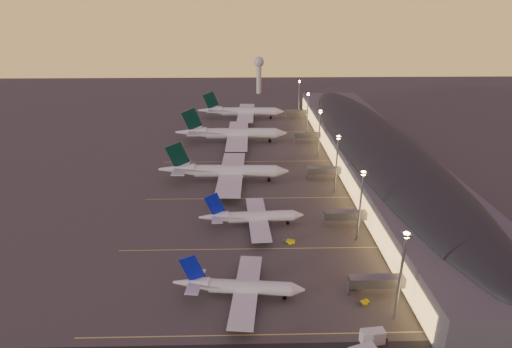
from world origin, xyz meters
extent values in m
plane|color=#3C3937|center=(0.00, 0.00, 0.00)|extent=(700.00, 700.00, 0.00)
cylinder|color=silver|center=(-1.47, -30.48, 3.47)|extent=(23.08, 6.17, 3.88)
cone|color=silver|center=(11.70, -31.82, 3.47)|extent=(4.05, 4.23, 3.88)
cone|color=silver|center=(-17.93, -28.80, 3.96)|extent=(10.64, 4.91, 3.88)
cube|color=silver|center=(-2.57, -30.37, 2.79)|extent=(9.90, 33.19, 0.43)
cylinder|color=#0B159D|center=(-1.11, -23.29, 1.48)|extent=(5.42, 3.42, 2.91)
cylinder|color=#0B159D|center=(-2.57, -37.59, 1.48)|extent=(5.42, 3.42, 2.91)
cube|color=#0B159D|center=(-17.42, -28.85, 8.99)|extent=(7.13, 1.30, 8.42)
cube|color=silver|center=(-16.69, -28.93, 4.54)|extent=(4.85, 12.08, 0.27)
cylinder|color=black|center=(8.06, -31.45, 0.77)|extent=(0.34, 0.34, 1.53)
cylinder|color=black|center=(8.06, -31.45, 0.54)|extent=(1.15, 0.79, 1.09)
cylinder|color=black|center=(-3.02, -27.59, 0.77)|extent=(0.34, 0.34, 1.53)
cylinder|color=black|center=(-3.02, -27.59, 0.54)|extent=(1.15, 0.79, 1.09)
cylinder|color=black|center=(-3.58, -32.99, 0.77)|extent=(0.34, 0.34, 1.53)
cylinder|color=black|center=(-3.58, -32.99, 0.54)|extent=(1.15, 0.79, 1.09)
cylinder|color=silver|center=(2.98, 11.37, 3.63)|extent=(24.02, 5.32, 4.06)
cone|color=silver|center=(16.81, 12.10, 3.63)|extent=(4.06, 4.26, 4.06)
cone|color=silver|center=(-14.29, 10.45, 4.14)|extent=(10.97, 4.63, 4.06)
cube|color=silver|center=(1.83, 11.31, 2.92)|extent=(8.73, 34.50, 0.45)
cylinder|color=#0B159D|center=(2.20, 18.86, 1.55)|extent=(5.54, 3.33, 3.04)
cylinder|color=#0B159D|center=(3.00, 3.84, 1.55)|extent=(5.54, 3.33, 3.04)
cube|color=#0B159D|center=(-13.76, 10.48, 9.40)|extent=(7.46, 1.00, 8.80)
cube|color=silver|center=(-12.99, 10.52, 4.75)|extent=(4.49, 12.49, 0.28)
cylinder|color=black|center=(12.98, 11.90, 0.80)|extent=(0.34, 0.34, 1.60)
cylinder|color=black|center=(12.98, 11.90, 0.57)|extent=(1.17, 0.77, 1.14)
cylinder|color=black|center=(0.91, 14.10, 0.80)|extent=(0.34, 0.34, 1.60)
cylinder|color=black|center=(0.91, 14.10, 0.57)|extent=(1.17, 0.77, 1.14)
cylinder|color=black|center=(1.22, 8.43, 0.80)|extent=(0.34, 0.34, 1.60)
cylinder|color=black|center=(1.22, 8.43, 0.57)|extent=(1.17, 0.77, 1.14)
cylinder|color=silver|center=(-7.32, 53.93, 5.03)|extent=(37.10, 6.88, 5.58)
cone|color=silver|center=(14.11, 53.17, 5.03)|extent=(6.15, 5.79, 5.58)
cone|color=silver|center=(-34.11, 54.87, 5.72)|extent=(16.86, 6.17, 5.58)
cube|color=silver|center=(-9.11, 53.99, 4.05)|extent=(12.61, 54.32, 0.61)
cylinder|color=#55585C|center=(-7.50, 65.81, 2.16)|extent=(8.48, 4.48, 4.19)
cylinder|color=#55585C|center=(-8.33, 42.08, 2.16)|extent=(8.48, 4.48, 4.19)
cube|color=black|center=(-33.27, 54.84, 12.94)|extent=(11.04, 1.22, 12.39)
cube|color=silver|center=(-32.08, 54.80, 6.56)|extent=(6.64, 19.63, 0.39)
cylinder|color=black|center=(8.18, 53.38, 1.12)|extent=(0.46, 0.46, 2.23)
cylinder|color=black|center=(8.18, 53.38, 0.78)|extent=(1.60, 1.03, 1.56)
cylinder|color=black|center=(-10.16, 57.94, 1.12)|extent=(0.46, 0.46, 2.23)
cylinder|color=black|center=(-10.16, 57.94, 0.78)|extent=(1.60, 1.03, 1.56)
cylinder|color=black|center=(-10.44, 50.12, 1.12)|extent=(0.46, 0.46, 2.23)
cylinder|color=black|center=(-10.44, 50.12, 0.78)|extent=(1.60, 1.03, 1.56)
cylinder|color=silver|center=(-5.08, 113.19, 5.50)|extent=(40.47, 6.67, 6.11)
cone|color=silver|center=(18.37, 112.86, 5.50)|extent=(6.60, 6.20, 6.11)
cone|color=silver|center=(-34.39, 113.60, 6.26)|extent=(18.32, 6.36, 6.11)
cube|color=silver|center=(-7.03, 113.21, 4.43)|extent=(12.55, 59.20, 0.67)
cylinder|color=#55585C|center=(-5.55, 126.18, 2.37)|extent=(9.18, 4.71, 4.58)
cylinder|color=#55585C|center=(-5.91, 100.21, 2.37)|extent=(9.18, 4.71, 4.58)
cube|color=black|center=(-33.48, 113.58, 14.15)|extent=(12.06, 1.08, 13.55)
cube|color=silver|center=(-32.17, 113.56, 7.18)|extent=(6.81, 21.34, 0.43)
cylinder|color=black|center=(11.89, 112.95, 1.22)|extent=(0.50, 0.50, 2.44)
cylinder|color=black|center=(11.89, 112.95, 0.86)|extent=(1.72, 1.09, 1.71)
cylinder|color=black|center=(-8.27, 117.51, 1.22)|extent=(0.50, 0.50, 2.44)
cylinder|color=black|center=(-8.27, 117.51, 0.86)|extent=(1.72, 1.09, 1.71)
cylinder|color=black|center=(-8.39, 108.96, 1.22)|extent=(0.50, 0.50, 2.44)
cylinder|color=black|center=(-8.39, 108.96, 0.86)|extent=(1.72, 1.09, 1.71)
cylinder|color=silver|center=(-0.15, 168.83, 5.13)|extent=(37.92, 7.14, 5.71)
cone|color=silver|center=(21.74, 167.99, 5.13)|extent=(6.30, 5.93, 5.71)
cone|color=silver|center=(-27.51, 169.88, 5.85)|extent=(17.24, 6.35, 5.71)
cube|color=silver|center=(-1.98, 168.90, 4.14)|extent=(13.06, 55.53, 0.63)
cylinder|color=#55585C|center=(-0.29, 180.98, 2.21)|extent=(8.68, 4.60, 4.28)
cylinder|color=#55585C|center=(-1.22, 156.73, 2.21)|extent=(8.68, 4.60, 4.28)
cube|color=black|center=(-26.66, 169.85, 13.22)|extent=(11.28, 1.29, 12.66)
cube|color=silver|center=(-25.45, 169.80, 6.70)|extent=(6.84, 20.07, 0.40)
cylinder|color=black|center=(15.68, 168.22, 1.14)|extent=(0.47, 0.47, 2.28)
cylinder|color=black|center=(15.68, 168.22, 0.80)|extent=(1.63, 1.06, 1.60)
cylinder|color=black|center=(-3.04, 172.94, 1.14)|extent=(0.47, 0.47, 2.28)
cylinder|color=black|center=(-3.04, 172.94, 0.80)|extent=(1.63, 1.06, 1.60)
cylinder|color=black|center=(-3.34, 164.96, 1.14)|extent=(0.47, 0.47, 2.28)
cylinder|color=black|center=(-3.34, 164.96, 0.80)|extent=(1.63, 1.06, 1.60)
cube|color=#525157|center=(62.00, 72.50, 6.00)|extent=(40.00, 255.00, 12.00)
ellipsoid|color=black|center=(62.00, 72.50, 12.00)|extent=(39.00, 253.00, 10.92)
cube|color=#EBAD57|center=(41.80, 72.50, 5.00)|extent=(0.40, 244.80, 8.00)
cube|color=#55585C|center=(34.00, -30.00, 4.50)|extent=(16.00, 3.20, 3.00)
cylinder|color=slate|center=(26.00, -30.00, 2.20)|extent=(0.70, 0.70, 4.40)
cube|color=#55585C|center=(34.00, 10.00, 4.50)|extent=(16.00, 3.20, 3.00)
cylinder|color=slate|center=(26.00, 10.00, 2.20)|extent=(0.70, 0.70, 4.40)
cube|color=#55585C|center=(34.00, 55.00, 4.50)|extent=(16.00, 3.20, 3.00)
cylinder|color=slate|center=(26.00, 55.00, 2.20)|extent=(0.70, 0.70, 4.40)
cube|color=#55585C|center=(34.00, 112.00, 4.50)|extent=(16.00, 3.20, 3.00)
cylinder|color=slate|center=(26.00, 112.00, 2.20)|extent=(0.70, 0.70, 4.40)
cube|color=#55585C|center=(34.00, 168.00, 4.50)|extent=(16.00, 3.20, 3.00)
cylinder|color=slate|center=(26.00, 168.00, 2.20)|extent=(0.70, 0.70, 4.40)
cylinder|color=slate|center=(36.00, -40.00, 12.50)|extent=(0.70, 0.70, 25.00)
cube|color=slate|center=(36.00, -40.00, 25.20)|extent=(2.20, 2.20, 0.50)
sphere|color=#EDBD55|center=(36.00, -40.00, 25.00)|extent=(1.80, 1.80, 1.80)
cylinder|color=slate|center=(36.00, 0.00, 12.50)|extent=(0.70, 0.70, 25.00)
cube|color=slate|center=(36.00, 0.00, 25.20)|extent=(2.20, 2.20, 0.50)
sphere|color=#EDBD55|center=(36.00, 0.00, 25.00)|extent=(1.80, 1.80, 1.80)
cylinder|color=slate|center=(36.00, 40.00, 12.50)|extent=(0.70, 0.70, 25.00)
cube|color=slate|center=(36.00, 40.00, 25.20)|extent=(2.20, 2.20, 0.50)
sphere|color=#EDBD55|center=(36.00, 40.00, 25.00)|extent=(1.80, 1.80, 1.80)
cylinder|color=slate|center=(36.00, 85.00, 12.50)|extent=(0.70, 0.70, 25.00)
cube|color=slate|center=(36.00, 85.00, 25.20)|extent=(2.20, 2.20, 0.50)
sphere|color=#EDBD55|center=(36.00, 85.00, 25.00)|extent=(1.80, 1.80, 1.80)
cylinder|color=slate|center=(36.00, 130.00, 12.50)|extent=(0.70, 0.70, 25.00)
cube|color=slate|center=(36.00, 130.00, 25.20)|extent=(2.20, 2.20, 0.50)
sphere|color=#EDBD55|center=(36.00, 130.00, 25.00)|extent=(1.80, 1.80, 1.80)
cylinder|color=slate|center=(36.00, 175.00, 12.50)|extent=(0.70, 0.70, 25.00)
cube|color=slate|center=(36.00, 175.00, 25.20)|extent=(2.20, 2.20, 0.50)
sphere|color=#EDBD55|center=(36.00, 175.00, 25.00)|extent=(1.80, 1.80, 1.80)
cylinder|color=silver|center=(10.00, 260.00, 13.00)|extent=(4.40, 4.40, 26.00)
sphere|color=silver|center=(10.00, 260.00, 28.00)|extent=(9.00, 9.00, 9.00)
cube|color=#D8C659|center=(0.00, -45.00, 0.01)|extent=(90.00, 0.36, 0.00)
cube|color=#D8C659|center=(0.00, -5.00, 0.01)|extent=(90.00, 0.36, 0.00)
cube|color=#D8C659|center=(0.00, 35.00, 0.01)|extent=(90.00, 0.36, 0.00)
cube|color=#D8C659|center=(0.00, 80.00, 0.01)|extent=(90.00, 0.36, 0.00)
cube|color=#D8C659|center=(0.00, 135.00, 0.01)|extent=(90.00, 0.36, 0.00)
cube|color=yellow|center=(29.71, -26.92, 0.57)|extent=(2.71, 1.95, 1.14)
cube|color=#55585C|center=(27.87, -27.23, 0.41)|extent=(1.66, 1.57, 0.83)
cylinder|color=black|center=(30.50, -26.00, 0.23)|extent=(0.48, 0.26, 0.46)
cylinder|color=black|center=(30.76, -27.53, 0.23)|extent=(0.48, 0.26, 0.46)
cylinder|color=black|center=(28.66, -26.31, 0.23)|extent=(0.48, 0.26, 0.46)
cylinder|color=black|center=(28.92, -27.84, 0.23)|extent=(0.48, 0.26, 0.46)
cube|color=yellow|center=(29.89, -33.84, 0.48)|extent=(2.42, 2.00, 0.95)
cube|color=#55585C|center=(28.46, -34.45, 0.35)|extent=(1.56, 1.51, 0.69)
cylinder|color=black|center=(30.36, -32.94, 0.19)|extent=(0.41, 0.29, 0.38)
cylinder|color=black|center=(30.86, -34.14, 0.19)|extent=(0.41, 0.29, 0.38)
cylinder|color=black|center=(28.92, -33.54, 0.19)|extent=(0.41, 0.29, 0.38)
cylinder|color=black|center=(29.43, -34.74, 0.19)|extent=(0.41, 0.29, 0.38)
cube|color=yellow|center=(12.76, -1.75, 0.60)|extent=(3.05, 2.47, 1.21)
cube|color=#55585C|center=(10.91, -1.05, 0.44)|extent=(1.94, 1.88, 0.88)
cylinder|color=black|center=(13.97, -1.33, 0.24)|extent=(0.52, 0.36, 0.48)
cylinder|color=black|center=(13.39, -2.87, 0.24)|extent=(0.52, 0.36, 0.48)
cylinder|color=black|center=(12.13, -0.63, 0.24)|extent=(0.52, 0.36, 0.48)
cylinder|color=black|center=(11.54, -2.17, 0.24)|extent=(0.52, 0.36, 0.48)
cube|color=silver|center=(27.87, -48.18, 1.77)|extent=(5.98, 3.12, 3.55)
cube|color=#55585C|center=(30.36, -47.91, 0.94)|extent=(2.12, 2.49, 1.88)
camera|label=1|loc=(-2.32, -128.59, 76.68)|focal=30.00mm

